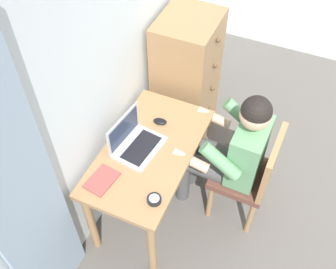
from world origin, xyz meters
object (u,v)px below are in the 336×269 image
object	(u,v)px
person_seated	(230,149)
notebook_pad	(102,180)
desk_clock	(154,200)
desk	(149,161)
laptop	(134,141)
chair	(252,173)
computer_mouse	(160,121)
dresser	(186,81)

from	to	relation	value
person_seated	notebook_pad	size ratio (longest dim) A/B	5.70
desk_clock	desk	bearing A→B (deg)	30.63
laptop	notebook_pad	xyz separation A→B (m)	(-0.34, 0.06, -0.05)
notebook_pad	desk	bearing A→B (deg)	-16.96
chair	laptop	size ratio (longest dim) A/B	2.39
person_seated	computer_mouse	size ratio (longest dim) A/B	11.98
chair	notebook_pad	world-z (taller)	chair
dresser	laptop	distance (m)	0.92
chair	person_seated	size ratio (longest dim) A/B	0.73
desk	notebook_pad	world-z (taller)	notebook_pad
computer_mouse	desk_clock	size ratio (longest dim) A/B	1.11
dresser	notebook_pad	xyz separation A→B (m)	(-1.24, 0.08, 0.14)
dresser	computer_mouse	xyz separation A→B (m)	(-0.64, -0.05, 0.15)
computer_mouse	laptop	bearing A→B (deg)	157.88
desk	person_seated	distance (m)	0.57
laptop	computer_mouse	world-z (taller)	laptop
desk	notebook_pad	bearing A→B (deg)	154.62
desk	computer_mouse	bearing A→B (deg)	6.94
laptop	notebook_pad	size ratio (longest dim) A/B	1.76
chair	desk_clock	distance (m)	0.82
computer_mouse	desk_clock	xyz separation A→B (m)	(-0.60, -0.24, -0.00)
desk_clock	laptop	bearing A→B (deg)	42.04
chair	desk_clock	size ratio (longest dim) A/B	9.78
desk_clock	notebook_pad	size ratio (longest dim) A/B	0.43
desk	notebook_pad	xyz separation A→B (m)	(-0.34, 0.16, 0.13)
computer_mouse	person_seated	bearing A→B (deg)	-95.60
person_seated	desk_clock	bearing A→B (deg)	154.71
person_seated	laptop	distance (m)	0.67
dresser	chair	size ratio (longest dim) A/B	1.36
desk	laptop	distance (m)	0.20
computer_mouse	desk	bearing A→B (deg)	179.28
chair	person_seated	distance (m)	0.26
person_seated	computer_mouse	bearing A→B (deg)	92.06
laptop	notebook_pad	bearing A→B (deg)	169.23
chair	laptop	xyz separation A→B (m)	(-0.28, 0.78, 0.29)
person_seated	computer_mouse	world-z (taller)	person_seated
desk	person_seated	size ratio (longest dim) A/B	0.88
chair	notebook_pad	size ratio (longest dim) A/B	4.19
dresser	person_seated	world-z (taller)	person_seated
notebook_pad	person_seated	bearing A→B (deg)	-38.43
desk	notebook_pad	distance (m)	0.40
person_seated	notebook_pad	world-z (taller)	person_seated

